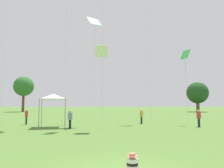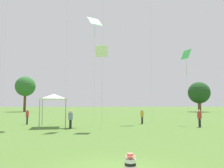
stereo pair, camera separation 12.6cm
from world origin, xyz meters
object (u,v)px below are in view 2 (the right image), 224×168
Objects in this scene: kite_6 at (102,53)px; canopy_tent at (54,97)px; person_standing_3 at (71,118)px; kite_7 at (186,56)px; person_standing_4 at (199,117)px; person_standing_0 at (27,115)px; person_standing_1 at (142,115)px; distant_tree_0 at (25,86)px; distant_tree_1 at (199,93)px; kite_2 at (95,23)px; seated_toddler at (130,164)px.

canopy_tent is at bearing 21.70° from kite_6.
kite_7 is at bearing -126.64° from person_standing_3.
person_standing_4 is 7.26m from kite_7.
person_standing_3 is (5.18, -4.07, -0.02)m from person_standing_0.
person_standing_1 is 0.19× the size of kite_7.
kite_6 reaches higher than person_standing_0.
distant_tree_0 reaches higher than distant_tree_1.
distant_tree_1 is at bearing -2.93° from distant_tree_0.
kite_2 reaches higher than distant_tree_0.
kite_6 is 10.75m from kite_7.
distant_tree_0 is (-26.23, 37.72, 6.10)m from person_standing_1.
person_standing_4 is 52.04m from distant_tree_0.
kite_6 is (2.75, -1.09, 5.62)m from person_standing_3.
person_standing_1 is 0.22× the size of kite_6.
kite_7 is at bearing 142.99° from person_standing_4.
person_standing_1 is at bearing -71.98° from kite_7.
kite_7 is (4.95, -0.49, 6.62)m from person_standing_1.
distant_tree_0 reaches higher than person_standing_3.
seated_toddler is 19.82m from kite_7.
kite_2 is (1.93, 3.82, 10.14)m from person_standing_3.
canopy_tent is 0.38× the size of distant_tree_1.
kite_2 is (-5.26, -0.70, 10.16)m from person_standing_1.
person_standing_0 is at bearing -135.76° from person_standing_4.
distant_tree_0 is (-20.97, 38.42, -4.06)m from kite_2.
canopy_tent reaches higher than person_standing_4.
kite_2 is at bearing 104.80° from seated_toddler.
person_standing_3 is at bearing 115.25° from seated_toddler.
canopy_tent is 44.49m from distant_tree_0.
person_standing_4 is 0.17× the size of distant_tree_0.
kite_7 is at bearing 71.28° from seated_toddler.
kite_2 is 45.61m from distant_tree_1.
person_standing_4 is 11.07m from kite_6.
kite_6 is at bearing 103.54° from seated_toddler.
distant_tree_1 is (25.59, 52.15, 4.98)m from seated_toddler.
person_standing_0 is at bearing -3.13° from person_standing_3.
person_standing_3 is at bearing -37.81° from canopy_tent.
distant_tree_0 reaches higher than person_standing_1.
kite_7 is (17.33, -0.05, 6.57)m from person_standing_0.
kite_2 reaches higher than kite_6.
kite_2 is 10.82m from kite_7.
kite_2 reaches higher than person_standing_1.
person_standing_0 is (-8.98, 16.47, 0.73)m from seated_toddler.
kite_7 is 39.74m from distant_tree_1.
canopy_tent is (-13.90, 0.46, 1.88)m from person_standing_4.
seated_toddler is at bearing -164.06° from person_standing_1.
person_standing_1 is 9.12m from kite_6.
seated_toddler is at bearing 142.06° from person_standing_3.
person_standing_3 is at bearing 149.42° from person_standing_1.
kite_2 reaches higher than person_standing_3.
distant_tree_0 is (-31.19, 38.21, -0.52)m from kite_7.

